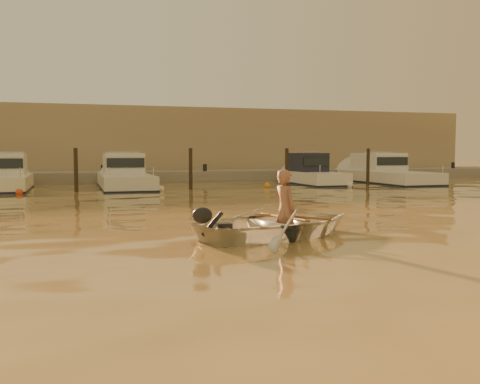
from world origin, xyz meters
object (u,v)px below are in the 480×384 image
object	(u,v)px
person	(285,210)
moored_boat_5	(385,172)
moored_boat_2	(125,175)
moored_boat_4	(312,173)
moored_boat_1	(7,177)
dinghy	(281,224)
waterfront_building	(155,144)

from	to	relation	value
person	moored_boat_5	size ratio (longest dim) A/B	0.20
moored_boat_2	moored_boat_4	distance (m)	10.39
moored_boat_1	person	bearing A→B (deg)	-66.34
moored_boat_2	moored_boat_5	bearing A→B (deg)	0.00
moored_boat_2	moored_boat_5	distance (m)	15.10
dinghy	waterfront_building	bearing A→B (deg)	-20.05
dinghy	moored_boat_4	xyz separation A→B (m)	(8.59, 16.88, 0.34)
moored_boat_5	waterfront_building	distance (m)	16.35
moored_boat_2	person	bearing A→B (deg)	-83.59
dinghy	moored_boat_5	bearing A→B (deg)	-55.54
moored_boat_2	moored_boat_4	size ratio (longest dim) A/B	1.26
moored_boat_5	moored_boat_4	bearing A→B (deg)	180.00
person	moored_boat_4	world-z (taller)	moored_boat_4
person	dinghy	bearing A→B (deg)	90.00
moored_boat_1	moored_boat_5	bearing A→B (deg)	0.00
moored_boat_1	moored_boat_4	distance (m)	15.88
dinghy	moored_boat_4	distance (m)	18.95
dinghy	waterfront_building	xyz separation A→B (m)	(1.34, 27.88, 2.12)
moored_boat_4	moored_boat_5	size ratio (longest dim) A/B	0.73
moored_boat_2	waterfront_building	size ratio (longest dim) A/B	0.17
person	moored_boat_4	distance (m)	18.88
moored_boat_1	moored_boat_2	xyz separation A→B (m)	(5.49, 0.00, 0.00)
dinghy	moored_boat_1	size ratio (longest dim) A/B	0.65
moored_boat_4	moored_boat_2	bearing A→B (deg)	180.00
waterfront_building	person	bearing A→B (deg)	-92.55
moored_boat_1	waterfront_building	bearing A→B (deg)	51.89
moored_boat_4	person	bearing A→B (deg)	-116.76
moored_boat_2	waterfront_building	distance (m)	11.58
person	moored_boat_1	world-z (taller)	moored_boat_1
person	moored_boat_1	xyz separation A→B (m)	(-7.38, 16.85, 0.05)
moored_boat_1	dinghy	bearing A→B (deg)	-66.65
moored_boat_4	moored_boat_5	xyz separation A→B (m)	(4.71, 0.00, 0.00)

